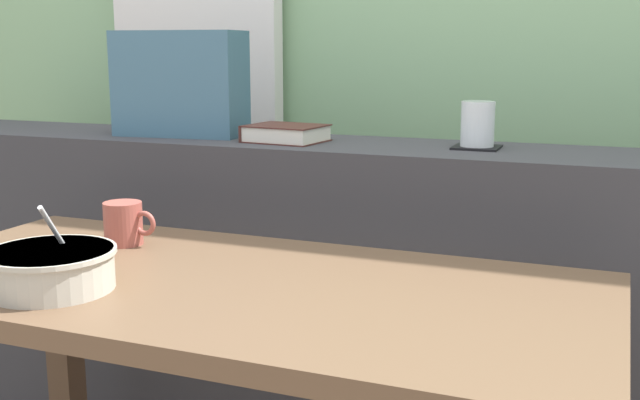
# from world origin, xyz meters

# --- Properties ---
(dark_console_ledge) EXTENTS (2.80, 0.33, 0.85)m
(dark_console_ledge) POSITION_xyz_m (0.00, 0.55, 0.43)
(dark_console_ledge) COLOR #38383D
(dark_console_ledge) RESTS_ON ground
(breakfast_table) EXTENTS (1.25, 0.59, 0.69)m
(breakfast_table) POSITION_xyz_m (-0.10, -0.03, 0.58)
(breakfast_table) COLOR brown
(breakfast_table) RESTS_ON ground
(coaster_square) EXTENTS (0.10, 0.10, 0.00)m
(coaster_square) POSITION_xyz_m (0.20, 0.57, 0.86)
(coaster_square) COLOR black
(coaster_square) RESTS_ON dark_console_ledge
(juice_glass) EXTENTS (0.07, 0.07, 0.10)m
(juice_glass) POSITION_xyz_m (0.20, 0.57, 0.90)
(juice_glass) COLOR white
(juice_glass) RESTS_ON coaster_square
(closed_book) EXTENTS (0.19, 0.16, 0.04)m
(closed_book) POSITION_xyz_m (-0.25, 0.52, 0.87)
(closed_book) COLOR #47231E
(closed_book) RESTS_ON dark_console_ledge
(throw_pillow) EXTENTS (0.33, 0.17, 0.26)m
(throw_pillow) POSITION_xyz_m (-0.54, 0.55, 0.98)
(throw_pillow) COLOR #426B84
(throw_pillow) RESTS_ON dark_console_ledge
(soup_bowl) EXTENTS (0.21, 0.21, 0.14)m
(soup_bowl) POSITION_xyz_m (-0.34, -0.18, 0.72)
(soup_bowl) COLOR #BCB7A8
(soup_bowl) RESTS_ON breakfast_table
(ceramic_mug) EXTENTS (0.11, 0.08, 0.08)m
(ceramic_mug) POSITION_xyz_m (-0.41, 0.10, 0.73)
(ceramic_mug) COLOR #9E4C42
(ceramic_mug) RESTS_ON breakfast_table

